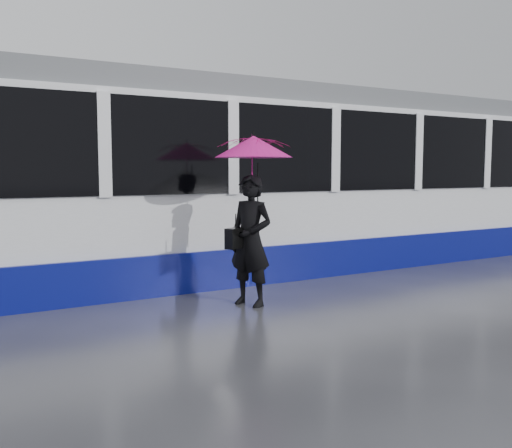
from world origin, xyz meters
TOP-DOWN VIEW (x-y plane):
  - ground at (0.00, 0.00)m, footprint 90.00×90.00m
  - rails at (0.00, 2.50)m, footprint 34.00×1.51m
  - tram at (3.70, 2.50)m, footprint 26.00×2.56m
  - woman at (0.86, 0.14)m, footprint 0.66×0.77m
  - umbrella at (0.91, 0.14)m, footprint 1.40×1.40m
  - handbag at (0.64, 0.16)m, footprint 0.35×0.26m

SIDE VIEW (x-z plane):
  - ground at x=0.00m, z-range 0.00..0.00m
  - rails at x=0.00m, z-range 0.00..0.02m
  - woman at x=0.86m, z-range 0.00..1.80m
  - handbag at x=0.64m, z-range 0.71..1.17m
  - tram at x=3.70m, z-range -0.04..3.31m
  - umbrella at x=0.91m, z-range 1.36..2.57m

